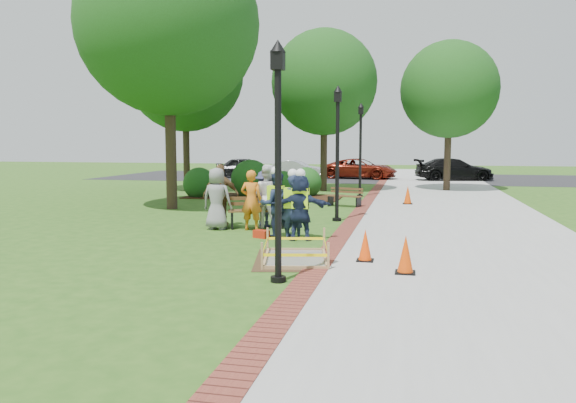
% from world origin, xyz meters
% --- Properties ---
extents(ground, '(100.00, 100.00, 0.00)m').
position_xyz_m(ground, '(0.00, 0.00, 0.00)').
color(ground, '#285116').
rests_on(ground, ground).
extents(sidewalk, '(6.00, 60.00, 0.02)m').
position_xyz_m(sidewalk, '(5.00, 10.00, 0.01)').
color(sidewalk, '#9E9E99').
rests_on(sidewalk, ground).
extents(brick_edging, '(0.50, 60.00, 0.03)m').
position_xyz_m(brick_edging, '(1.75, 10.00, 0.01)').
color(brick_edging, maroon).
rests_on(brick_edging, ground).
extents(mulch_bed, '(7.00, 3.00, 0.05)m').
position_xyz_m(mulch_bed, '(-3.00, 12.00, 0.02)').
color(mulch_bed, '#381E0F').
rests_on(mulch_bed, ground).
extents(parking_lot, '(36.00, 12.00, 0.01)m').
position_xyz_m(parking_lot, '(0.00, 27.00, 0.00)').
color(parking_lot, black).
rests_on(parking_lot, ground).
extents(wet_concrete_pad, '(2.12, 2.59, 0.55)m').
position_xyz_m(wet_concrete_pad, '(1.17, -1.10, 0.23)').
color(wet_concrete_pad, '#47331E').
rests_on(wet_concrete_pad, ground).
extents(bench_near, '(1.75, 1.05, 0.90)m').
position_xyz_m(bench_near, '(-0.84, 3.05, 0.29)').
color(bench_near, brown).
rests_on(bench_near, ground).
extents(bench_far, '(1.43, 0.82, 0.73)m').
position_xyz_m(bench_far, '(1.03, 8.98, 0.23)').
color(bench_far, brown).
rests_on(bench_far, ground).
extents(cone_front, '(0.38, 0.38, 0.75)m').
position_xyz_m(cone_front, '(3.47, -1.91, 0.36)').
color(cone_front, black).
rests_on(cone_front, ground).
extents(cone_back, '(0.35, 0.35, 0.69)m').
position_xyz_m(cone_back, '(2.63, -0.95, 0.33)').
color(cone_back, black).
rests_on(cone_back, ground).
extents(cone_far, '(0.38, 0.38, 0.76)m').
position_xyz_m(cone_far, '(3.41, 10.34, 0.36)').
color(cone_far, black).
rests_on(cone_far, ground).
extents(toolbox, '(0.46, 0.37, 0.20)m').
position_xyz_m(toolbox, '(-0.27, 1.41, 0.10)').
color(toolbox, '#B0220D').
rests_on(toolbox, ground).
extents(lamp_near, '(0.28, 0.28, 4.26)m').
position_xyz_m(lamp_near, '(1.25, -3.00, 2.48)').
color(lamp_near, black).
rests_on(lamp_near, ground).
extents(lamp_mid, '(0.28, 0.28, 4.26)m').
position_xyz_m(lamp_mid, '(1.25, 5.00, 2.48)').
color(lamp_mid, black).
rests_on(lamp_mid, ground).
extents(lamp_far, '(0.28, 0.28, 4.26)m').
position_xyz_m(lamp_far, '(1.25, 13.00, 2.48)').
color(lamp_far, black).
rests_on(lamp_far, ground).
extents(tree_left, '(6.64, 6.64, 10.09)m').
position_xyz_m(tree_left, '(-5.22, 6.89, 6.76)').
color(tree_left, '#3D2D1E').
rests_on(tree_left, ground).
extents(tree_back, '(5.31, 5.31, 8.14)m').
position_xyz_m(tree_back, '(-0.86, 15.78, 5.47)').
color(tree_back, '#3D2D1E').
rests_on(tree_back, ground).
extents(tree_right, '(4.93, 4.93, 7.62)m').
position_xyz_m(tree_right, '(5.32, 17.38, 5.14)').
color(tree_right, '#3D2D1E').
rests_on(tree_right, ground).
extents(tree_far, '(5.92, 5.92, 8.93)m').
position_xyz_m(tree_far, '(-7.75, 14.40, 5.96)').
color(tree_far, '#3D2D1E').
rests_on(tree_far, ground).
extents(shrub_a, '(1.47, 1.47, 1.47)m').
position_xyz_m(shrub_a, '(-5.86, 11.30, 0.00)').
color(shrub_a, '#1C4513').
rests_on(shrub_a, ground).
extents(shrub_b, '(1.83, 1.83, 1.83)m').
position_xyz_m(shrub_b, '(-3.70, 12.24, 0.00)').
color(shrub_b, '#1C4513').
rests_on(shrub_b, ground).
extents(shrub_c, '(1.32, 1.32, 1.32)m').
position_xyz_m(shrub_c, '(-2.07, 11.75, 0.00)').
color(shrub_c, '#1C4513').
rests_on(shrub_c, ground).
extents(shrub_d, '(1.45, 1.45, 1.45)m').
position_xyz_m(shrub_d, '(-1.23, 12.90, 0.00)').
color(shrub_d, '#1C4513').
rests_on(shrub_d, ground).
extents(shrub_e, '(1.02, 1.02, 1.02)m').
position_xyz_m(shrub_e, '(-3.06, 12.77, 0.00)').
color(shrub_e, '#1C4513').
rests_on(shrub_e, ground).
extents(casual_person_a, '(0.59, 0.40, 1.77)m').
position_xyz_m(casual_person_a, '(-1.88, 2.55, 0.89)').
color(casual_person_a, gray).
rests_on(casual_person_a, ground).
extents(casual_person_b, '(0.56, 0.37, 1.72)m').
position_xyz_m(casual_person_b, '(-0.87, 2.58, 0.86)').
color(casual_person_b, orange).
rests_on(casual_person_b, ground).
extents(casual_person_c, '(0.64, 0.46, 1.85)m').
position_xyz_m(casual_person_c, '(-0.53, 3.05, 0.93)').
color(casual_person_c, white).
rests_on(casual_person_c, ground).
extents(casual_person_d, '(0.64, 0.46, 1.84)m').
position_xyz_m(casual_person_d, '(-1.96, 3.11, 0.92)').
color(casual_person_d, brown).
rests_on(casual_person_d, ground).
extents(casual_person_e, '(0.61, 0.48, 1.66)m').
position_xyz_m(casual_person_e, '(-0.65, 3.30, 0.83)').
color(casual_person_e, '#33355A').
rests_on(casual_person_e, ground).
extents(hivis_worker_a, '(0.58, 0.42, 1.84)m').
position_xyz_m(hivis_worker_a, '(0.80, 1.30, 0.91)').
color(hivis_worker_a, '#1A2D43').
rests_on(hivis_worker_a, ground).
extents(hivis_worker_b, '(0.59, 0.45, 1.82)m').
position_xyz_m(hivis_worker_b, '(0.58, 1.42, 0.91)').
color(hivis_worker_b, '#1B2947').
rests_on(hivis_worker_b, ground).
extents(hivis_worker_c, '(0.65, 0.54, 1.87)m').
position_xyz_m(hivis_worker_c, '(0.07, 1.65, 0.93)').
color(hivis_worker_c, '#182A3E').
rests_on(hivis_worker_c, ground).
extents(parked_car_a, '(2.67, 5.01, 1.56)m').
position_xyz_m(parked_car_a, '(-7.79, 25.12, 0.00)').
color(parked_car_a, black).
rests_on(parked_car_a, ground).
extents(parked_car_b, '(2.14, 4.39, 1.39)m').
position_xyz_m(parked_car_b, '(-4.08, 24.17, 0.00)').
color(parked_car_b, silver).
rests_on(parked_car_b, ground).
extents(parked_car_c, '(2.81, 4.87, 1.49)m').
position_xyz_m(parked_car_c, '(0.11, 25.87, 0.00)').
color(parked_car_c, maroon).
rests_on(parked_car_c, ground).
extents(parked_car_d, '(3.01, 5.14, 1.57)m').
position_xyz_m(parked_car_d, '(6.24, 25.42, 0.00)').
color(parked_car_d, black).
rests_on(parked_car_d, ground).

